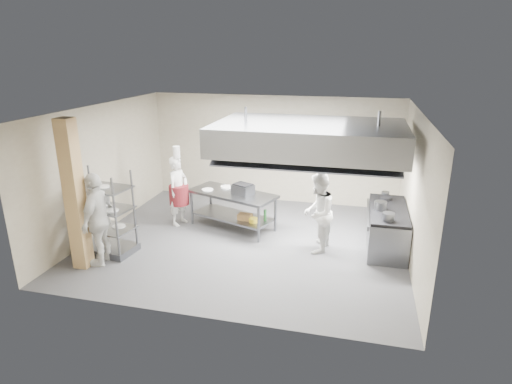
% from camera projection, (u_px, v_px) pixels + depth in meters
% --- Properties ---
extents(floor, '(7.00, 7.00, 0.00)m').
position_uv_depth(floor, '(246.00, 242.00, 9.78)').
color(floor, '#363638').
rests_on(floor, ground).
extents(ceiling, '(7.00, 7.00, 0.00)m').
position_uv_depth(ceiling, '(245.00, 109.00, 8.84)').
color(ceiling, silver).
rests_on(ceiling, wall_back).
extents(wall_back, '(7.00, 0.00, 7.00)m').
position_uv_depth(wall_back, '(274.00, 149.00, 12.08)').
color(wall_back, '#A29780').
rests_on(wall_back, ground).
extents(wall_left, '(0.00, 6.00, 6.00)m').
position_uv_depth(wall_left, '(103.00, 169.00, 10.11)').
color(wall_left, '#A29780').
rests_on(wall_left, ground).
extents(wall_right, '(0.00, 6.00, 6.00)m').
position_uv_depth(wall_right, '(415.00, 191.00, 8.52)').
color(wall_right, '#A29780').
rests_on(wall_right, ground).
extents(column, '(0.30, 0.30, 3.00)m').
position_uv_depth(column, '(75.00, 196.00, 8.22)').
color(column, tan).
rests_on(column, floor).
extents(exhaust_hood, '(4.00, 2.50, 0.60)m').
position_uv_depth(exhaust_hood, '(309.00, 137.00, 9.10)').
color(exhaust_hood, gray).
rests_on(exhaust_hood, ceiling).
extents(hood_strip_a, '(1.60, 0.12, 0.04)m').
position_uv_depth(hood_strip_a, '(268.00, 150.00, 9.41)').
color(hood_strip_a, white).
rests_on(hood_strip_a, exhaust_hood).
extents(hood_strip_b, '(1.60, 0.12, 0.04)m').
position_uv_depth(hood_strip_b, '(351.00, 154.00, 9.00)').
color(hood_strip_b, white).
rests_on(hood_strip_b, exhaust_hood).
extents(wall_shelf, '(1.50, 0.28, 0.04)m').
position_uv_depth(wall_shelf, '(338.00, 154.00, 11.52)').
color(wall_shelf, gray).
rests_on(wall_shelf, wall_back).
extents(island, '(2.32, 1.56, 0.91)m').
position_uv_depth(island, '(233.00, 210.00, 10.43)').
color(island, gray).
rests_on(island, floor).
extents(island_worktop, '(2.32, 1.56, 0.06)m').
position_uv_depth(island_worktop, '(232.00, 194.00, 10.30)').
color(island_worktop, gray).
rests_on(island_worktop, island).
extents(island_undershelf, '(2.13, 1.42, 0.04)m').
position_uv_depth(island_undershelf, '(233.00, 216.00, 10.48)').
color(island_undershelf, slate).
rests_on(island_undershelf, island).
extents(pass_rack, '(1.28, 0.85, 1.81)m').
position_uv_depth(pass_rack, '(104.00, 212.00, 9.04)').
color(pass_rack, slate).
rests_on(pass_rack, floor).
extents(cooking_range, '(0.80, 2.00, 0.84)m').
position_uv_depth(cooking_range, '(387.00, 229.00, 9.41)').
color(cooking_range, slate).
rests_on(cooking_range, floor).
extents(range_top, '(0.78, 1.96, 0.06)m').
position_uv_depth(range_top, '(389.00, 210.00, 9.27)').
color(range_top, black).
rests_on(range_top, cooking_range).
extents(chef_head, '(0.55, 0.71, 1.73)m').
position_uv_depth(chef_head, '(178.00, 191.00, 10.53)').
color(chef_head, white).
rests_on(chef_head, floor).
extents(chef_line, '(0.76, 0.92, 1.75)m').
position_uv_depth(chef_line, '(318.00, 213.00, 9.10)').
color(chef_line, white).
rests_on(chef_line, floor).
extents(chef_plating, '(0.57, 1.16, 1.92)m').
position_uv_depth(chef_plating, '(98.00, 219.00, 8.53)').
color(chef_plating, white).
rests_on(chef_plating, floor).
extents(griddle, '(0.57, 0.52, 0.23)m').
position_uv_depth(griddle, '(243.00, 189.00, 10.14)').
color(griddle, slate).
rests_on(griddle, island_worktop).
extents(wicker_basket, '(0.34, 0.25, 0.14)m').
position_uv_depth(wicker_basket, '(245.00, 217.00, 10.18)').
color(wicker_basket, '#92633A').
rests_on(wicker_basket, island_undershelf).
extents(stockpot, '(0.27, 0.27, 0.18)m').
position_uv_depth(stockpot, '(380.00, 206.00, 9.17)').
color(stockpot, slate).
rests_on(stockpot, range_top).
extents(plate_stack, '(0.28, 0.28, 0.05)m').
position_uv_depth(plate_stack, '(105.00, 226.00, 9.14)').
color(plate_stack, white).
rests_on(plate_stack, pass_rack).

